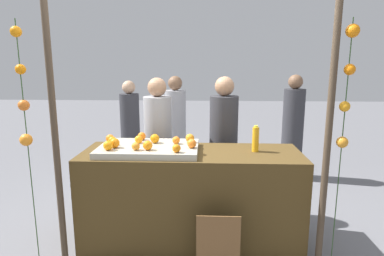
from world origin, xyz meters
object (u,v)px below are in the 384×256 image
object	(u,v)px
chalkboard_sign	(218,246)
vendor_right	(223,152)
orange_0	(176,148)
juice_bottle	(256,139)
stall_counter	(191,197)
vendor_left	(158,151)
orange_1	(112,141)

from	to	relation	value
chalkboard_sign	vendor_right	bearing A→B (deg)	85.64
orange_0	juice_bottle	xyz separation A→B (m)	(0.73, 0.28, 0.02)
stall_counter	vendor_left	bearing A→B (deg)	122.54
stall_counter	orange_1	bearing A→B (deg)	-179.18
juice_bottle	chalkboard_sign	distance (m)	1.03
chalkboard_sign	vendor_right	distance (m)	1.28
juice_bottle	chalkboard_sign	xyz separation A→B (m)	(-0.36, -0.58, -0.77)
orange_0	vendor_right	xyz separation A→B (m)	(0.46, 0.88, -0.27)
stall_counter	chalkboard_sign	xyz separation A→B (m)	(0.25, -0.54, -0.20)
orange_0	orange_1	world-z (taller)	orange_1
chalkboard_sign	vendor_left	size ratio (longest dim) A/B	0.34
vendor_left	vendor_right	world-z (taller)	vendor_right
stall_counter	orange_0	xyz separation A→B (m)	(-0.12, -0.25, 0.55)
orange_1	vendor_left	world-z (taller)	vendor_left
juice_bottle	vendor_left	distance (m)	1.23
orange_0	orange_1	xyz separation A→B (m)	(-0.63, 0.24, 0.00)
stall_counter	vendor_right	distance (m)	0.77
orange_1	juice_bottle	distance (m)	1.36
stall_counter	chalkboard_sign	distance (m)	0.63
stall_counter	vendor_left	xyz separation A→B (m)	(-0.41, 0.65, 0.28)
juice_bottle	vendor_right	world-z (taller)	vendor_right
orange_0	juice_bottle	bearing A→B (deg)	21.37
stall_counter	juice_bottle	world-z (taller)	juice_bottle
orange_1	vendor_right	xyz separation A→B (m)	(1.09, 0.64, -0.27)
orange_0	chalkboard_sign	size ratio (longest dim) A/B	0.14
stall_counter	vendor_left	size ratio (longest dim) A/B	1.32
orange_1	chalkboard_sign	size ratio (longest dim) A/B	0.15
stall_counter	vendor_right	xyz separation A→B (m)	(0.34, 0.63, 0.29)
chalkboard_sign	orange_0	bearing A→B (deg)	140.99
stall_counter	orange_1	distance (m)	0.94
juice_bottle	vendor_left	size ratio (longest dim) A/B	0.16
juice_bottle	chalkboard_sign	world-z (taller)	juice_bottle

